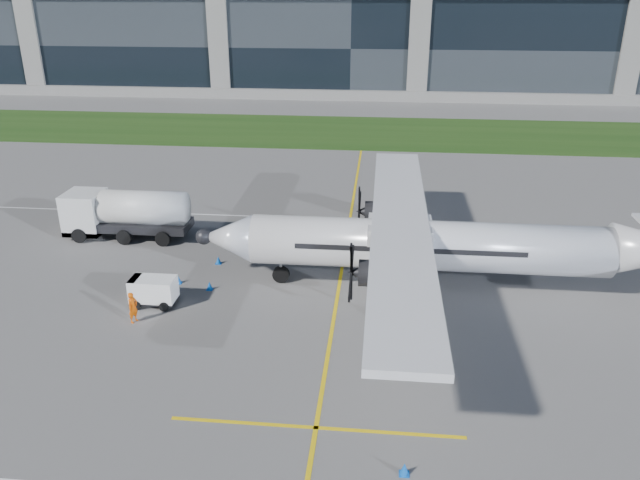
% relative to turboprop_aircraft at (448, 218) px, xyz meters
% --- Properties ---
extents(ground, '(400.00, 400.00, 0.00)m').
position_rel_turboprop_aircraft_xyz_m(ground, '(-9.06, 33.04, -4.46)').
color(ground, '#555351').
rests_on(ground, ground).
extents(grass_strip, '(400.00, 18.00, 0.04)m').
position_rel_turboprop_aircraft_xyz_m(grass_strip, '(-9.06, 41.04, -4.44)').
color(grass_strip, '#1B3D10').
rests_on(grass_strip, ground).
extents(terminal_building, '(120.00, 20.00, 15.00)m').
position_rel_turboprop_aircraft_xyz_m(terminal_building, '(-9.06, 73.04, 3.04)').
color(terminal_building, black).
rests_on(terminal_building, ground).
extents(tree_line, '(400.00, 6.00, 6.00)m').
position_rel_turboprop_aircraft_xyz_m(tree_line, '(-9.06, 133.04, -1.46)').
color(tree_line, black).
rests_on(tree_line, ground).
extents(yellow_taxiway_centerline, '(0.20, 70.00, 0.01)m').
position_rel_turboprop_aircraft_xyz_m(yellow_taxiway_centerline, '(-6.06, 3.04, -4.46)').
color(yellow_taxiway_centerline, yellow).
rests_on(yellow_taxiway_centerline, ground).
extents(turboprop_aircraft, '(28.68, 29.74, 8.92)m').
position_rel_turboprop_aircraft_xyz_m(turboprop_aircraft, '(0.00, 0.00, 0.00)').
color(turboprop_aircraft, white).
rests_on(turboprop_aircraft, ground).
extents(fuel_tanker_truck, '(9.11, 2.96, 3.42)m').
position_rel_turboprop_aircraft_xyz_m(fuel_tanker_truck, '(-21.99, 6.02, -2.75)').
color(fuel_tanker_truck, silver).
rests_on(fuel_tanker_truck, ground).
extents(baggage_tug, '(2.63, 1.58, 1.58)m').
position_rel_turboprop_aircraft_xyz_m(baggage_tug, '(-16.15, -3.45, -3.67)').
color(baggage_tug, white).
rests_on(baggage_tug, ground).
extents(ground_crew_person, '(0.82, 0.95, 1.95)m').
position_rel_turboprop_aircraft_xyz_m(ground_crew_person, '(-16.56, -5.45, -3.49)').
color(ground_crew_person, '#F25907').
rests_on(ground_crew_person, ground).
extents(safety_cone_fwd, '(0.36, 0.36, 0.50)m').
position_rel_turboprop_aircraft_xyz_m(safety_cone_fwd, '(-15.66, -0.76, -4.21)').
color(safety_cone_fwd, blue).
rests_on(safety_cone_fwd, ground).
extents(safety_cone_portwing, '(0.36, 0.36, 0.50)m').
position_rel_turboprop_aircraft_xyz_m(safety_cone_portwing, '(-2.57, -15.18, -4.21)').
color(safety_cone_portwing, blue).
rests_on(safety_cone_portwing, ground).
extents(safety_cone_stbdwing, '(0.36, 0.36, 0.50)m').
position_rel_turboprop_aircraft_xyz_m(safety_cone_stbdwing, '(-2.62, 14.21, -4.21)').
color(safety_cone_stbdwing, blue).
rests_on(safety_cone_stbdwing, ground).
extents(safety_cone_nose_port, '(0.36, 0.36, 0.50)m').
position_rel_turboprop_aircraft_xyz_m(safety_cone_nose_port, '(-13.57, -1.38, -4.21)').
color(safety_cone_nose_port, blue).
rests_on(safety_cone_nose_port, ground).
extents(safety_cone_nose_stbd, '(0.36, 0.36, 0.50)m').
position_rel_turboprop_aircraft_xyz_m(safety_cone_nose_stbd, '(-13.98, 2.23, -4.21)').
color(safety_cone_nose_stbd, blue).
rests_on(safety_cone_nose_stbd, ground).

